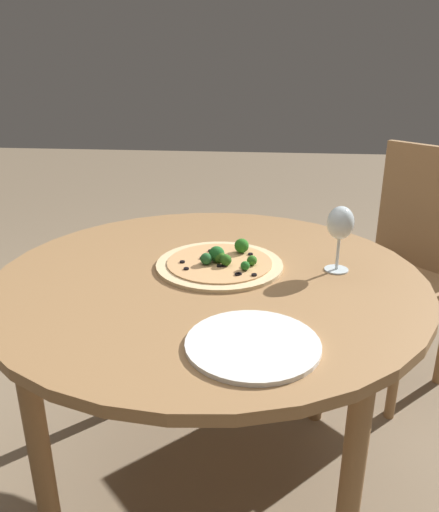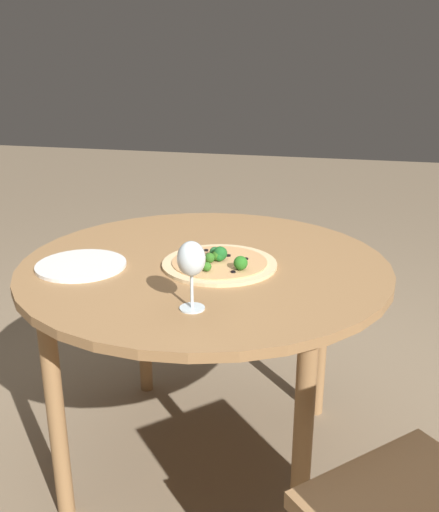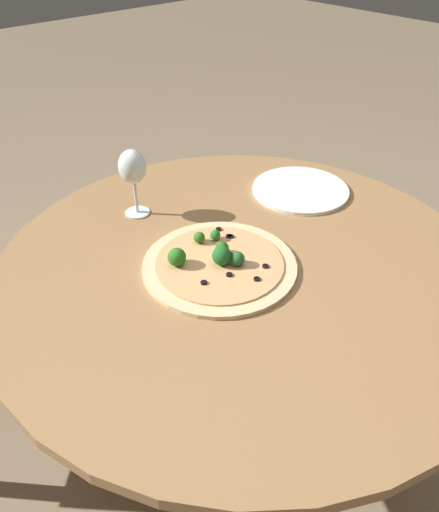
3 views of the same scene
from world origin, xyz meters
name	(u,v)px [view 1 (image 1 of 3)]	position (x,y,z in m)	size (l,w,h in m)	color
ground_plane	(211,482)	(0.00, 0.00, 0.00)	(12.00, 12.00, 0.00)	#847056
dining_table	(209,299)	(0.00, 0.00, 0.63)	(1.11, 1.11, 0.71)	olive
chair	(402,262)	(0.67, 0.66, 0.50)	(0.57, 0.57, 0.93)	#997047
pizza	(221,263)	(0.02, 0.05, 0.72)	(0.34, 0.34, 0.06)	#DBBC89
wine_glass	(340,225)	(0.33, 0.06, 0.83)	(0.07, 0.07, 0.17)	silver
plate_near	(253,344)	(0.13, -0.34, 0.71)	(0.26, 0.26, 0.01)	white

